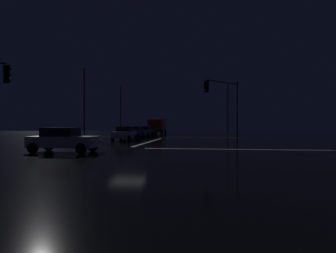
# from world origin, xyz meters

# --- Properties ---
(ground) EXTENTS (120.00, 120.00, 0.10)m
(ground) POSITION_xyz_m (0.00, 0.00, -0.05)
(ground) COLOR black
(stop_line_north) EXTENTS (0.35, 14.66, 0.01)m
(stop_line_north) POSITION_xyz_m (0.00, 8.54, 0.00)
(stop_line_north) COLOR white
(stop_line_north) RESTS_ON ground
(centre_line_ns) EXTENTS (22.00, 0.15, 0.01)m
(centre_line_ns) POSITION_xyz_m (0.00, 20.14, 0.00)
(centre_line_ns) COLOR yellow
(centre_line_ns) RESTS_ON ground
(crosswalk_bar_east) EXTENTS (14.66, 0.40, 0.01)m
(crosswalk_bar_east) POSITION_xyz_m (8.64, 0.00, 0.00)
(crosswalk_bar_east) COLOR white
(crosswalk_bar_east) RESTS_ON ground
(sedan_silver) EXTENTS (2.02, 4.33, 1.57)m
(sedan_silver) POSITION_xyz_m (-3.32, 10.72, 0.80)
(sedan_silver) COLOR #B7B7BC
(sedan_silver) RESTS_ON ground
(sedan_blue) EXTENTS (2.02, 4.33, 1.57)m
(sedan_blue) POSITION_xyz_m (-3.64, 16.41, 0.80)
(sedan_blue) COLOR navy
(sedan_blue) RESTS_ON ground
(sedan_gray) EXTENTS (2.02, 4.33, 1.57)m
(sedan_gray) POSITION_xyz_m (-3.47, 21.78, 0.80)
(sedan_gray) COLOR slate
(sedan_gray) RESTS_ON ground
(sedan_green) EXTENTS (2.02, 4.33, 1.57)m
(sedan_green) POSITION_xyz_m (-3.74, 27.32, 0.80)
(sedan_green) COLOR #14512D
(sedan_green) RESTS_ON ground
(box_truck) EXTENTS (2.68, 8.28, 3.08)m
(box_truck) POSITION_xyz_m (-3.52, 34.80, 1.71)
(box_truck) COLOR red
(box_truck) RESTS_ON ground
(sedan_white_crossing) EXTENTS (4.33, 2.02, 1.57)m
(sedan_white_crossing) POSITION_xyz_m (-3.20, -3.67, 0.80)
(sedan_white_crossing) COLOR silver
(sedan_white_crossing) RESTS_ON ground
(traffic_signal_ne) EXTENTS (3.44, 3.44, 6.20)m
(traffic_signal_ne) POSITION_xyz_m (7.60, 7.60, 4.30)
(traffic_signal_ne) COLOR #4C4C51
(traffic_signal_ne) RESTS_ON ground
(streetlamp_left_near) EXTENTS (0.44, 0.44, 9.14)m
(streetlamp_left_near) POSITION_xyz_m (-9.64, 14.14, 5.26)
(streetlamp_left_near) COLOR #424247
(streetlamp_left_near) RESTS_ON ground
(streetlamp_left_far) EXTENTS (0.44, 0.44, 8.95)m
(streetlamp_left_far) POSITION_xyz_m (-9.64, 30.14, 5.17)
(streetlamp_left_far) COLOR #424247
(streetlamp_left_far) RESTS_ON ground
(streetlamp_right_far) EXTENTS (0.44, 0.44, 9.13)m
(streetlamp_right_far) POSITION_xyz_m (9.64, 30.14, 5.25)
(streetlamp_right_far) COLOR #424247
(streetlamp_right_far) RESTS_ON ground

